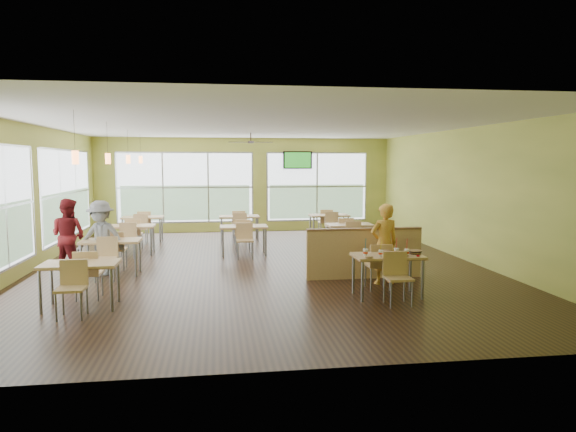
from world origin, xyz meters
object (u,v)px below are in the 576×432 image
at_px(half_wall_divider, 364,253).
at_px(main_table, 388,261).
at_px(food_basket, 415,252).
at_px(man_plaid, 384,244).

bearing_deg(half_wall_divider, main_table, -90.00).
height_order(half_wall_divider, food_basket, half_wall_divider).
relative_size(half_wall_divider, man_plaid, 1.52).
height_order(half_wall_divider, man_plaid, man_plaid).
bearing_deg(food_basket, main_table, -176.37).
relative_size(main_table, food_basket, 5.65).
distance_m(main_table, half_wall_divider, 1.45).
bearing_deg(main_table, man_plaid, 75.13).
bearing_deg(half_wall_divider, food_basket, -70.17).
distance_m(man_plaid, food_basket, 0.94).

